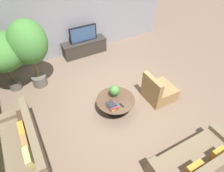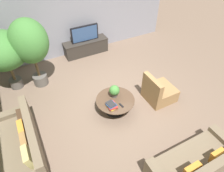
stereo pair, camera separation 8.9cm
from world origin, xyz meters
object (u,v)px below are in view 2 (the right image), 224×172
object	(u,v)px
television	(85,34)
couch_by_wall	(22,146)
coffee_table	(115,103)
armchair_wicker	(159,92)
couch_near_entry	(196,165)
potted_palm_corner	(30,43)
media_console	(86,47)
potted_plant_tabletop	(114,91)
potted_palm_tall	(3,51)

from	to	relation	value
television	couch_by_wall	bearing A→B (deg)	-130.74
coffee_table	armchair_wicker	size ratio (longest dim) A/B	1.21
armchair_wicker	couch_by_wall	bearing A→B (deg)	90.37
couch_near_entry	potted_palm_corner	xyz separation A→B (m)	(-2.21, 4.43, 1.18)
armchair_wicker	potted_palm_corner	size ratio (longest dim) A/B	0.40
television	potted_palm_corner	xyz separation A→B (m)	(-1.97, -1.01, 0.63)
media_console	television	xyz separation A→B (m)	(0.00, -0.00, 0.55)
coffee_table	armchair_wicker	distance (m)	1.34
potted_plant_tabletop	couch_by_wall	bearing A→B (deg)	-172.37
couch_by_wall	armchair_wicker	world-z (taller)	armchair_wicker
couch_near_entry	potted_palm_tall	bearing A→B (deg)	-57.77
television	armchair_wicker	distance (m)	3.48
television	coffee_table	distance (m)	3.19
television	potted_palm_tall	size ratio (longest dim) A/B	0.56
couch_near_entry	potted_palm_corner	size ratio (longest dim) A/B	0.90
media_console	potted_palm_tall	world-z (taller)	potted_palm_tall
coffee_table	armchair_wicker	bearing A→B (deg)	-8.00
television	potted_plant_tabletop	bearing A→B (deg)	-96.97
coffee_table	potted_palm_corner	bearing A→B (deg)	126.57
couch_by_wall	potted_palm_corner	xyz separation A→B (m)	(0.90, 2.33, 1.17)
television	potted_plant_tabletop	world-z (taller)	television
couch_near_entry	potted_plant_tabletop	xyz separation A→B (m)	(-0.60, 2.44, 0.34)
coffee_table	potted_palm_tall	size ratio (longest dim) A/B	0.56
couch_by_wall	armchair_wicker	distance (m)	3.79
television	couch_by_wall	world-z (taller)	television
couch_near_entry	armchair_wicker	world-z (taller)	armchair_wicker
television	couch_near_entry	distance (m)	5.47
media_console	television	world-z (taller)	television
couch_near_entry	coffee_table	bearing A→B (deg)	-74.55
media_console	couch_near_entry	bearing A→B (deg)	-87.50
media_console	armchair_wicker	size ratio (longest dim) A/B	1.95
potted_palm_tall	potted_plant_tabletop	xyz separation A→B (m)	(2.32, -2.20, -0.67)
potted_palm_tall	couch_near_entry	bearing A→B (deg)	-57.77
coffee_table	couch_near_entry	distance (m)	2.41
television	potted_palm_corner	size ratio (longest dim) A/B	0.48
armchair_wicker	television	bearing A→B (deg)	15.54
television	armchair_wicker	size ratio (longest dim) A/B	1.20
media_console	potted_palm_corner	xyz separation A→B (m)	(-1.97, -1.01, 1.18)
coffee_table	couch_near_entry	bearing A→B (deg)	-74.55
potted_plant_tabletop	television	bearing A→B (deg)	83.03
couch_near_entry	armchair_wicker	xyz separation A→B (m)	(0.68, 2.13, -0.01)
coffee_table	potted_palm_tall	bearing A→B (deg)	134.55
armchair_wicker	potted_palm_tall	world-z (taller)	potted_palm_tall
television	couch_near_entry	size ratio (longest dim) A/B	0.53
media_console	armchair_wicker	distance (m)	3.44
television	potted_plant_tabletop	size ratio (longest dim) A/B	2.87
television	potted_palm_tall	xyz separation A→B (m)	(-2.69, -0.80, 0.46)
couch_by_wall	potted_palm_corner	bearing A→B (deg)	158.89
couch_near_entry	potted_plant_tabletop	bearing A→B (deg)	-76.12
armchair_wicker	potted_plant_tabletop	distance (m)	1.37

